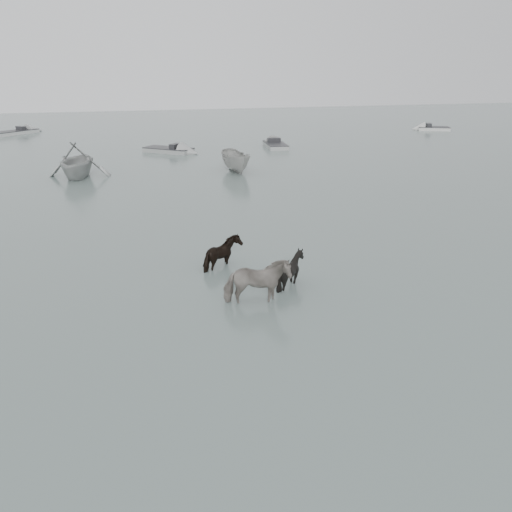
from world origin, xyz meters
name	(u,v)px	position (x,y,z in m)	size (l,w,h in m)	color
ground	(272,293)	(0.00, 0.00, 0.00)	(140.00, 140.00, 0.00)	#52625D
pony_pinto	(257,278)	(-0.67, -0.59, 0.85)	(0.92, 2.01, 1.70)	black
pony_dark	(223,249)	(-1.10, 2.54, 0.69)	(1.37, 1.17, 1.38)	black
pony_black	(291,265)	(0.77, 0.49, 0.69)	(1.12, 1.26, 1.38)	black
rowboat_trail	(77,159)	(-7.24, 19.98, 1.22)	(3.99, 4.62, 2.44)	#A7AAA7
boat_small	(236,160)	(3.04, 19.19, 0.79)	(1.54, 4.10, 1.58)	#A3A39F
skiff_port	(275,143)	(8.67, 28.68, 0.38)	(5.16, 1.60, 0.75)	#979A97
skiff_mid	(168,148)	(-0.70, 28.42, 0.38)	(5.72, 1.60, 0.75)	gray
skiff_star	(434,127)	(29.19, 36.00, 0.38)	(4.63, 1.60, 0.75)	silver
skiff_far	(14,131)	(-15.23, 43.99, 0.38)	(6.74, 1.60, 0.75)	#B0B3B0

